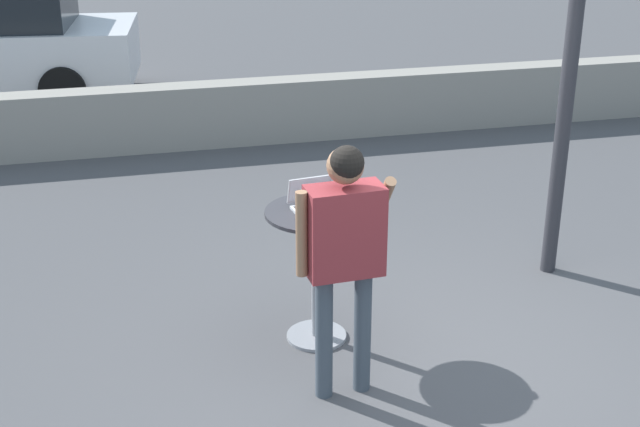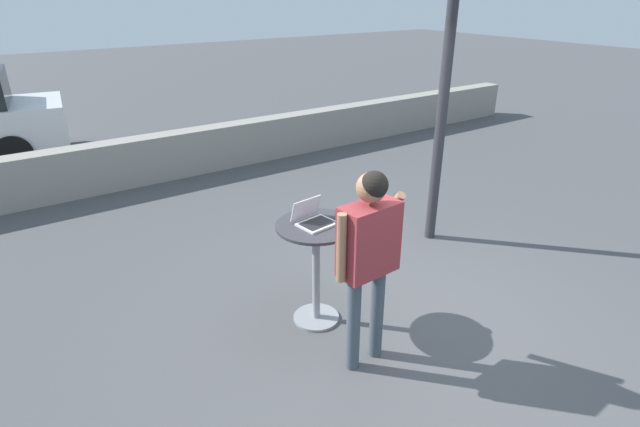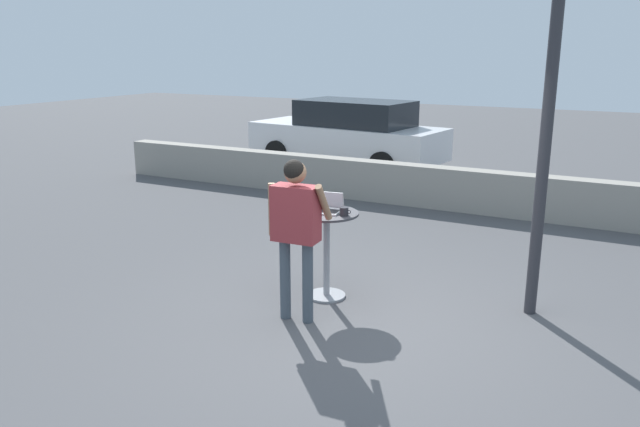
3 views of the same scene
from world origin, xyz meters
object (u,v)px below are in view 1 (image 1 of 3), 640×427
Objects in this scene: standing_person at (344,240)px; cafe_table at (316,253)px; laptop at (314,203)px; coffee_mug at (351,204)px.

cafe_table is at bearing 90.70° from standing_person.
laptop is at bearing 91.17° from standing_person.
laptop is at bearing 162.26° from coffee_mug.
standing_person reaches higher than cafe_table.
coffee_mug is at bearing 71.19° from standing_person.
laptop is at bearing 101.29° from cafe_table.
standing_person is at bearing -108.81° from coffee_mug.
laptop is 0.20× the size of standing_person.
laptop is 0.72m from standing_person.
laptop is (-0.01, 0.03, 0.36)m from cafe_table.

